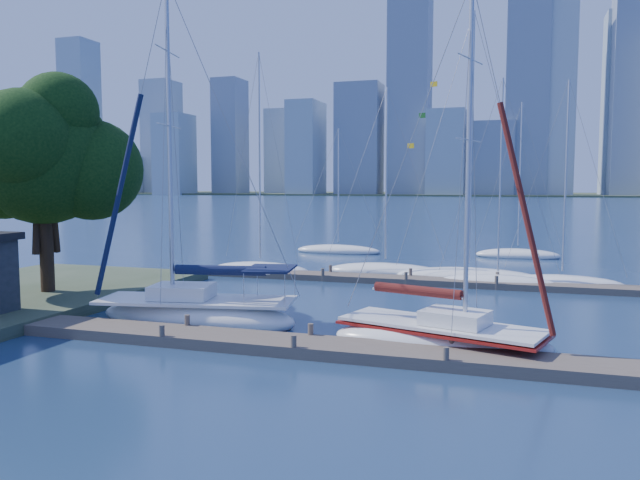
% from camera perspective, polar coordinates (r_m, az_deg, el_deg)
% --- Properties ---
extents(ground, '(700.00, 700.00, 0.00)m').
position_cam_1_polar(ground, '(21.98, -1.61, -10.19)').
color(ground, '#162E49').
rests_on(ground, ground).
extents(near_dock, '(26.00, 2.00, 0.40)m').
position_cam_1_polar(near_dock, '(21.92, -1.62, -9.68)').
color(near_dock, brown).
rests_on(near_dock, ground).
extents(far_dock, '(30.00, 1.80, 0.36)m').
position_cam_1_polar(far_dock, '(36.79, 9.61, -3.72)').
color(far_dock, brown).
rests_on(far_dock, ground).
extents(far_shore, '(800.00, 100.00, 1.50)m').
position_cam_1_polar(far_shore, '(340.13, 16.44, 3.97)').
color(far_shore, '#38472D').
rests_on(far_shore, ground).
extents(tree, '(8.74, 7.94, 11.05)m').
position_cam_1_polar(tree, '(33.42, -23.98, 7.27)').
color(tree, black).
rests_on(tree, ground).
extents(sailboat_navy, '(9.13, 4.35, 14.65)m').
position_cam_1_polar(sailboat_navy, '(26.60, -11.24, -5.08)').
color(sailboat_navy, white).
rests_on(sailboat_navy, ground).
extents(sailboat_maroon, '(8.09, 4.60, 13.05)m').
position_cam_1_polar(sailboat_maroon, '(22.59, 11.01, -7.03)').
color(sailboat_maroon, white).
rests_on(sailboat_maroon, ground).
extents(bg_boat_0, '(6.96, 4.54, 14.48)m').
position_cam_1_polar(bg_boat_0, '(40.91, -5.47, -2.64)').
color(bg_boat_0, white).
rests_on(bg_boat_0, ground).
extents(bg_boat_1, '(7.90, 4.68, 12.19)m').
position_cam_1_polar(bg_boat_1, '(40.14, 6.00, -2.83)').
color(bg_boat_1, white).
rests_on(bg_boat_1, ground).
extents(bg_boat_2, '(8.98, 4.90, 16.14)m').
position_cam_1_polar(bg_boat_2, '(38.33, 13.43, -3.25)').
color(bg_boat_2, white).
rests_on(bg_boat_2, ground).
extents(bg_boat_3, '(6.69, 2.08, 11.98)m').
position_cam_1_polar(bg_boat_3, '(37.05, 15.94, -3.71)').
color(bg_boat_3, white).
rests_on(bg_boat_3, ground).
extents(bg_boat_4, '(6.93, 3.76, 11.85)m').
position_cam_1_polar(bg_boat_4, '(37.98, 21.26, -3.64)').
color(bg_boat_4, white).
rests_on(bg_boat_4, ground).
extents(bg_boat_6, '(7.49, 4.66, 10.72)m').
position_cam_1_polar(bg_boat_6, '(52.57, 1.69, -0.94)').
color(bg_boat_6, white).
rests_on(bg_boat_6, ground).
extents(bg_boat_7, '(6.71, 3.17, 12.44)m').
position_cam_1_polar(bg_boat_7, '(51.61, 17.64, -1.27)').
color(bg_boat_7, white).
rests_on(bg_boat_7, ground).
extents(skyline, '(502.42, 51.31, 102.74)m').
position_cam_1_polar(skyline, '(312.43, 20.83, 10.30)').
color(skyline, '#8298A8').
rests_on(skyline, ground).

